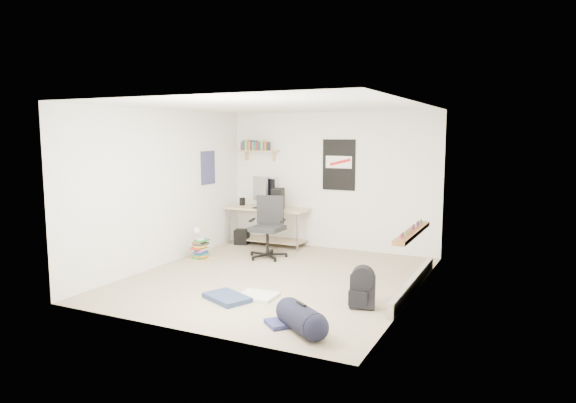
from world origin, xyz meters
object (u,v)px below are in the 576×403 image
at_px(duffel_bag, 301,319).
at_px(book_stack, 200,250).
at_px(office_chair, 267,229).
at_px(backpack, 363,292).
at_px(desk, 269,226).

relative_size(duffel_bag, book_stack, 1.40).
distance_m(office_chair, backpack, 2.86).
xyz_separation_m(office_chair, book_stack, (-0.98, -0.58, -0.34)).
relative_size(office_chair, duffel_bag, 1.80).
distance_m(office_chair, duffel_bag, 3.38).
bearing_deg(book_stack, backpack, -20.02).
xyz_separation_m(office_chair, duffel_bag, (1.89, -2.78, -0.35)).
height_order(backpack, duffel_bag, duffel_bag).
distance_m(backpack, duffel_bag, 1.09).
relative_size(desk, book_stack, 3.74).
bearing_deg(desk, book_stack, -97.79).
distance_m(backpack, book_stack, 3.44).
distance_m(office_chair, book_stack, 1.19).
xyz_separation_m(backpack, book_stack, (-3.23, 1.18, -0.05)).
relative_size(desk, office_chair, 1.49).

